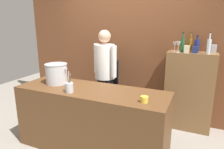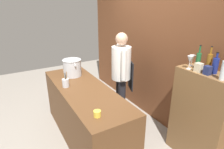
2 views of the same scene
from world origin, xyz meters
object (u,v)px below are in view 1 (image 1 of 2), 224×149
object	(u,v)px
spice_tin_silver	(214,49)
stockpot_large	(56,74)
utensil_crock	(69,87)
wine_glass_wide	(178,45)
chef	(105,71)
wine_bottle_cobalt	(197,46)
wine_glass_tall	(175,45)
spice_tin_navy	(195,50)
wine_bottle_green	(182,45)
wine_bottle_amber	(190,45)
wine_bottle_clear	(209,46)
butter_jar	(144,99)
spice_tin_cream	(187,49)

from	to	relation	value
spice_tin_silver	stockpot_large	bearing A→B (deg)	-149.90
stockpot_large	utensil_crock	world-z (taller)	stockpot_large
spice_tin_silver	wine_glass_wide	bearing A→B (deg)	-162.81
chef	wine_glass_wide	distance (m)	1.27
wine_bottle_cobalt	wine_glass_tall	distance (m)	0.33
wine_bottle_cobalt	spice_tin_navy	size ratio (longest dim) A/B	2.50
wine_bottle_green	wine_glass_wide	world-z (taller)	wine_bottle_green
wine_bottle_amber	wine_bottle_clear	bearing A→B (deg)	-27.92
butter_jar	wine_bottle_clear	size ratio (longest dim) A/B	0.27
wine_bottle_green	spice_tin_navy	world-z (taller)	wine_bottle_green
stockpot_large	spice_tin_silver	bearing A→B (deg)	30.10
spice_tin_navy	wine_bottle_clear	bearing A→B (deg)	-3.91
wine_bottle_amber	wine_bottle_cobalt	distance (m)	0.11
chef	wine_glass_tall	bearing A→B (deg)	-135.90
chef	utensil_crock	xyz separation A→B (m)	(-0.02, -1.01, 0.01)
spice_tin_cream	wine_bottle_amber	bearing A→B (deg)	76.40
spice_tin_navy	spice_tin_silver	bearing A→B (deg)	26.84
wine_bottle_cobalt	spice_tin_navy	bearing A→B (deg)	-100.14
chef	stockpot_large	xyz separation A→B (m)	(-0.43, -0.75, 0.08)
wine_bottle_cobalt	wine_glass_wide	distance (m)	0.30
wine_glass_tall	spice_tin_silver	world-z (taller)	wine_glass_tall
wine_bottle_cobalt	spice_tin_silver	size ratio (longest dim) A/B	2.08
wine_bottle_cobalt	utensil_crock	bearing A→B (deg)	-134.97
utensil_crock	spice_tin_cream	xyz separation A→B (m)	(1.30, 1.32, 0.40)
chef	wine_bottle_cobalt	distance (m)	1.54
utensil_crock	spice_tin_cream	bearing A→B (deg)	45.49
butter_jar	wine_glass_tall	size ratio (longest dim) A/B	0.57
chef	utensil_crock	bearing A→B (deg)	110.95
wine_bottle_amber	wine_glass_tall	distance (m)	0.23
chef	wine_bottle_clear	bearing A→B (deg)	-146.88
wine_bottle_cobalt	wine_glass_wide	world-z (taller)	wine_bottle_cobalt
wine_bottle_cobalt	spice_tin_silver	world-z (taller)	wine_bottle_cobalt
wine_bottle_clear	stockpot_large	bearing A→B (deg)	-152.17
wine_bottle_cobalt	wine_glass_tall	bearing A→B (deg)	178.50
wine_bottle_green	wine_bottle_cobalt	world-z (taller)	wine_bottle_green
chef	wine_bottle_cobalt	bearing A→B (deg)	-141.08
wine_bottle_green	wine_bottle_cobalt	xyz separation A→B (m)	(0.21, 0.03, -0.01)
chef	stockpot_large	world-z (taller)	chef
chef	spice_tin_cream	bearing A→B (deg)	-144.17
wine_bottle_green	spice_tin_navy	distance (m)	0.22
butter_jar	spice_tin_navy	size ratio (longest dim) A/B	0.81
wine_bottle_clear	wine_bottle_amber	bearing A→B (deg)	152.08
wine_bottle_clear	wine_glass_tall	world-z (taller)	wine_bottle_clear
spice_tin_silver	wine_bottle_clear	bearing A→B (deg)	-117.57
wine_bottle_clear	wine_glass_wide	bearing A→B (deg)	-178.65
chef	wine_bottle_clear	xyz separation A→B (m)	(1.58, 0.31, 0.47)
chef	spice_tin_cream	xyz separation A→B (m)	(1.27, 0.31, 0.41)
wine_bottle_cobalt	spice_tin_cream	distance (m)	0.18
spice_tin_navy	stockpot_large	bearing A→B (deg)	-149.44
chef	wine_bottle_cobalt	xyz separation A→B (m)	(1.41, 0.42, 0.45)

